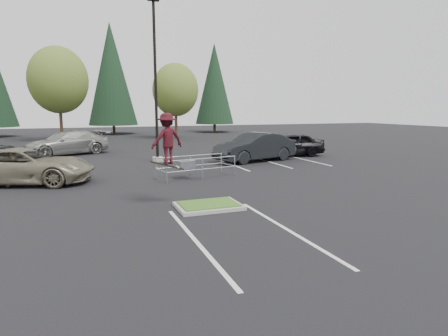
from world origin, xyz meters
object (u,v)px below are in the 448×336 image
object	(u,v)px
conif_b	(111,74)
car_r_charc	(255,147)
decid_b	(58,82)
car_r_black	(290,144)
car_l_black	(2,160)
cart_corral	(188,165)
conif_c	(214,84)
skateboarder	(167,139)
car_l_tan	(25,166)
decid_c	(175,92)
car_far_silver	(68,143)
light_pole	(156,90)

from	to	relation	value
conif_b	car_r_charc	distance (m)	31.95
decid_b	car_r_black	xyz separation A→B (m)	(16.01, -19.03, -5.21)
car_l_black	car_r_charc	bearing A→B (deg)	-78.77
cart_corral	car_l_black	distance (m)	10.04
conif_c	skateboarder	world-z (taller)	conif_c
car_l_tan	car_l_black	xyz separation A→B (m)	(-1.50, 3.38, -0.07)
conif_b	skateboarder	world-z (taller)	conif_b
decid_c	car_far_silver	size ratio (longest dim) A/B	1.38
skateboarder	light_pole	bearing A→B (deg)	-115.08
skateboarder	car_l_black	distance (m)	11.70
light_pole	car_r_charc	distance (m)	7.30
car_l_black	car_r_black	size ratio (longest dim) A/B	1.05
car_l_tan	car_r_charc	bearing A→B (deg)	-59.28
decid_c	car_l_tan	distance (m)	26.40
light_pole	decid_b	bearing A→B (deg)	109.35
car_r_charc	decid_b	bearing A→B (deg)	-162.45
conif_b	car_far_silver	distance (m)	24.08
light_pole	car_far_silver	bearing A→B (deg)	132.51
car_r_black	conif_c	bearing A→B (deg)	-179.74
car_far_silver	decid_b	bearing A→B (deg)	161.99
car_r_black	car_l_tan	bearing A→B (deg)	-66.35
car_l_black	decid_b	bearing A→B (deg)	7.14
light_pole	skateboarder	xyz separation A→B (m)	(-1.70, -11.00, -2.21)
car_l_black	conif_c	bearing A→B (deg)	-24.29
cart_corral	skateboarder	xyz separation A→B (m)	(-2.00, -4.56, 1.67)
cart_corral	car_far_silver	distance (m)	13.73
conif_b	car_far_silver	size ratio (longest dim) A/B	2.38
cart_corral	car_r_charc	world-z (taller)	car_r_charc
light_pole	car_l_tan	distance (m)	9.38
light_pole	conif_c	xyz separation A→B (m)	(13.50, 27.50, 2.29)
light_pole	car_r_black	world-z (taller)	light_pole
decid_b	car_far_silver	size ratio (longest dim) A/B	1.58
cart_corral	car_l_tan	size ratio (longest dim) A/B	0.68
decid_c	conif_b	xyz separation A→B (m)	(-5.99, 10.67, 2.59)
car_far_silver	cart_corral	bearing A→B (deg)	2.40
car_r_charc	car_r_black	distance (m)	3.81
decid_b	decid_c	size ratio (longest dim) A/B	1.15
light_pole	cart_corral	world-z (taller)	light_pole
decid_c	skateboarder	xyz separation A→B (m)	(-7.19, -28.83, -2.91)
car_r_black	car_far_silver	distance (m)	16.35
conif_b	car_far_silver	bearing A→B (deg)	-102.53
car_r_charc	car_r_black	size ratio (longest dim) A/B	1.14
cart_corral	decid_c	bearing A→B (deg)	66.76
decid_c	conif_b	size ratio (longest dim) A/B	0.58
cart_corral	conif_c	bearing A→B (deg)	57.57
car_l_black	car_far_silver	world-z (taller)	car_far_silver
conif_c	car_r_black	bearing A→B (deg)	-98.13
decid_c	conif_c	size ratio (longest dim) A/B	0.67
decid_c	car_far_silver	bearing A→B (deg)	-132.89
conif_b	conif_c	distance (m)	14.07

